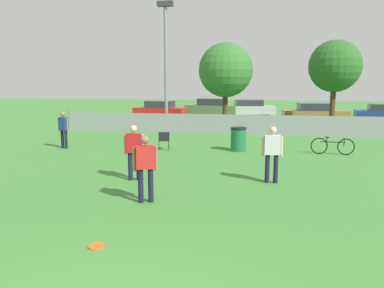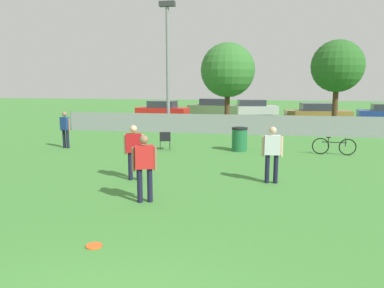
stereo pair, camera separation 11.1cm
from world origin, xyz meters
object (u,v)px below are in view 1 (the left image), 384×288
(tree_far_right, at_px, (335,66))
(spectator_in_blue, at_px, (64,127))
(player_thrower_red, at_px, (134,148))
(player_defender_red, at_px, (145,164))
(parked_car_silver, at_px, (249,108))
(parked_car_red, at_px, (160,110))
(bicycle_sideline, at_px, (333,146))
(parked_car_olive, at_px, (212,108))
(tree_near_pole, at_px, (226,70))
(frisbee_disc, at_px, (97,246))
(parked_car_tan, at_px, (315,113))
(player_receiver_white, at_px, (272,150))
(light_pole, at_px, (166,55))
(parked_car_blue, at_px, (384,113))
(folding_chair_sideline, at_px, (164,139))
(trash_bin, at_px, (238,139))

(tree_far_right, xyz_separation_m, spectator_in_blue, (-12.76, -8.97, -2.87))
(player_thrower_red, bearing_deg, player_defender_red, -76.41)
(player_thrower_red, bearing_deg, parked_car_silver, 70.70)
(parked_car_red, bearing_deg, bicycle_sideline, -46.06)
(tree_far_right, bearing_deg, parked_car_olive, 135.71)
(tree_near_pole, xyz_separation_m, frisbee_disc, (-0.65, -17.45, -3.58))
(parked_car_silver, distance_m, parked_car_tan, 6.60)
(spectator_in_blue, xyz_separation_m, parked_car_olive, (4.36, 17.16, -0.20))
(tree_far_right, distance_m, spectator_in_blue, 15.86)
(player_defender_red, bearing_deg, player_receiver_white, 17.57)
(parked_car_silver, bearing_deg, light_pole, -122.87)
(player_defender_red, height_order, player_thrower_red, same)
(tree_near_pole, relative_size, parked_car_blue, 1.28)
(player_defender_red, height_order, folding_chair_sideline, player_defender_red)
(parked_car_blue, bearing_deg, trash_bin, -118.70)
(player_receiver_white, relative_size, parked_car_olive, 0.35)
(light_pole, height_order, frisbee_disc, light_pole)
(player_receiver_white, relative_size, player_thrower_red, 1.00)
(player_thrower_red, xyz_separation_m, parked_car_blue, (12.51, 18.96, -0.29))
(parked_car_olive, xyz_separation_m, parked_car_tan, (7.98, -4.11, -0.04))
(frisbee_disc, distance_m, trash_bin, 10.07)
(player_defender_red, bearing_deg, tree_far_right, 45.59)
(parked_car_olive, bearing_deg, player_defender_red, -78.09)
(tree_far_right, height_order, folding_chair_sideline, tree_far_right)
(player_defender_red, relative_size, folding_chair_sideline, 2.06)
(frisbee_disc, bearing_deg, parked_car_red, 102.32)
(light_pole, xyz_separation_m, player_thrower_red, (1.81, -11.12, -3.47))
(tree_near_pole, distance_m, parked_car_tan, 8.23)
(player_thrower_red, distance_m, parked_car_red, 19.05)
(light_pole, distance_m, frisbee_disc, 16.45)
(parked_car_olive, bearing_deg, player_thrower_red, -80.28)
(player_receiver_white, bearing_deg, player_defender_red, -144.77)
(tree_near_pole, distance_m, spectator_in_blue, 10.74)
(tree_near_pole, relative_size, spectator_in_blue, 3.28)
(player_defender_red, distance_m, parked_car_red, 21.16)
(frisbee_disc, xyz_separation_m, folding_chair_sideline, (-1.23, 9.51, 0.45))
(parked_car_tan, bearing_deg, parked_car_silver, 131.86)
(tree_far_right, relative_size, player_defender_red, 3.29)
(frisbee_disc, bearing_deg, player_receiver_white, 57.38)
(folding_chair_sideline, xyz_separation_m, parked_car_red, (-3.81, 13.57, 0.22))
(player_defender_red, bearing_deg, parked_car_blue, 40.82)
(light_pole, distance_m, tree_far_right, 10.10)
(light_pole, xyz_separation_m, player_receiver_white, (5.78, -10.72, -3.47))
(parked_car_red, xyz_separation_m, parked_car_silver, (6.89, 3.63, 0.00))
(player_defender_red, relative_size, parked_car_red, 0.39)
(folding_chair_sideline, distance_m, parked_car_olive, 16.83)
(player_receiver_white, height_order, frisbee_disc, player_receiver_white)
(spectator_in_blue, relative_size, parked_car_blue, 0.39)
(tree_near_pole, bearing_deg, folding_chair_sideline, -103.28)
(trash_bin, distance_m, parked_car_tan, 13.24)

